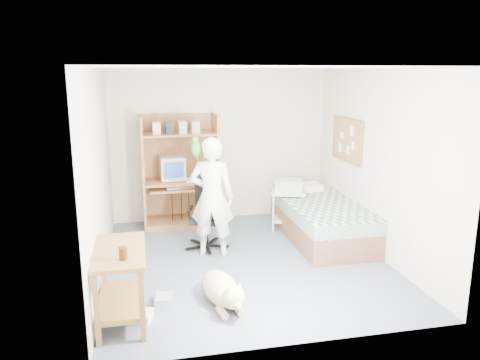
{
  "coord_description": "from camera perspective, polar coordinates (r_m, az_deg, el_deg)",
  "views": [
    {
      "loc": [
        -1.28,
        -5.67,
        2.45
      ],
      "look_at": [
        -0.03,
        0.26,
        1.05
      ],
      "focal_mm": 35.0,
      "sensor_mm": 36.0,
      "label": 1
    }
  ],
  "objects": [
    {
      "name": "printer_cart",
      "position": [
        7.45,
        5.88,
        -2.88
      ],
      "size": [
        0.62,
        0.55,
        0.63
      ],
      "rotation": [
        0.0,
        0.0,
        -0.3
      ],
      "color": "silver",
      "rests_on": "floor"
    },
    {
      "name": "floor",
      "position": [
        6.3,
        0.73,
        -9.85
      ],
      "size": [
        4.0,
        4.0,
        0.0
      ],
      "primitive_type": "plane",
      "color": "#4D5669",
      "rests_on": "ground"
    },
    {
      "name": "computer_hutch",
      "position": [
        7.6,
        -7.3,
        0.54
      ],
      "size": [
        1.2,
        0.63,
        1.8
      ],
      "color": "brown",
      "rests_on": "floor"
    },
    {
      "name": "side_desk",
      "position": [
        4.88,
        -14.36,
        -11.02
      ],
      "size": [
        0.5,
        1.0,
        0.75
      ],
      "color": "brown",
      "rests_on": "floor"
    },
    {
      "name": "wall_right",
      "position": [
        6.56,
        16.29,
        1.96
      ],
      "size": [
        0.02,
        4.0,
        2.5
      ],
      "primitive_type": "cube",
      "color": "beige",
      "rests_on": "floor"
    },
    {
      "name": "bed",
      "position": [
        7.13,
        9.91,
        -4.84
      ],
      "size": [
        1.02,
        2.02,
        0.66
      ],
      "color": "brown",
      "rests_on": "floor"
    },
    {
      "name": "printer",
      "position": [
        7.37,
        5.93,
        -0.63
      ],
      "size": [
        0.5,
        0.43,
        0.18
      ],
      "primitive_type": "cube",
      "rotation": [
        0.0,
        0.0,
        -0.3
      ],
      "color": "#AEAFAA",
      "rests_on": "printer_cart"
    },
    {
      "name": "wall_back",
      "position": [
        7.87,
        -2.46,
        4.23
      ],
      "size": [
        3.6,
        0.02,
        2.5
      ],
      "primitive_type": "cube",
      "color": "beige",
      "rests_on": "floor"
    },
    {
      "name": "wall_left",
      "position": [
        5.82,
        -16.82,
        0.55
      ],
      "size": [
        0.02,
        4.0,
        2.5
      ],
      "primitive_type": "cube",
      "color": "beige",
      "rests_on": "floor"
    },
    {
      "name": "office_chair",
      "position": [
        6.7,
        -4.04,
        -5.28
      ],
      "size": [
        0.56,
        0.56,
        0.98
      ],
      "rotation": [
        0.0,
        0.0,
        -0.32
      ],
      "color": "black",
      "rests_on": "floor"
    },
    {
      "name": "person",
      "position": [
        6.28,
        -3.43,
        -2.08
      ],
      "size": [
        0.69,
        0.56,
        1.63
      ],
      "primitive_type": "imported",
      "rotation": [
        0.0,
        0.0,
        2.82
      ],
      "color": "white",
      "rests_on": "floor"
    },
    {
      "name": "parrot",
      "position": [
        6.13,
        -5.4,
        3.96
      ],
      "size": [
        0.12,
        0.21,
        0.33
      ],
      "rotation": [
        0.0,
        0.0,
        -0.32
      ],
      "color": "#1A8413",
      "rests_on": "person"
    },
    {
      "name": "crt_monitor",
      "position": [
        7.58,
        -8.25,
        1.49
      ],
      "size": [
        0.41,
        0.43,
        0.37
      ],
      "rotation": [
        0.0,
        0.0,
        0.05
      ],
      "color": "beige",
      "rests_on": "computer_hutch"
    },
    {
      "name": "corkboard",
      "position": [
        7.31,
        12.9,
        4.83
      ],
      "size": [
        0.04,
        0.94,
        0.66
      ],
      "color": "#895E3D",
      "rests_on": "wall_right"
    },
    {
      "name": "dog",
      "position": [
        5.16,
        -2.17,
        -13.19
      ],
      "size": [
        0.46,
        1.05,
        0.39
      ],
      "rotation": [
        0.0,
        0.0,
        0.18
      ],
      "color": "#CBB288",
      "rests_on": "floor"
    },
    {
      "name": "ceiling",
      "position": [
        5.81,
        0.8,
        13.51
      ],
      "size": [
        3.6,
        4.0,
        0.02
      ],
      "primitive_type": "cube",
      "color": "white",
      "rests_on": "wall_back"
    },
    {
      "name": "pencil_cup",
      "position": [
        7.55,
        -4.59,
        0.51
      ],
      "size": [
        0.08,
        0.08,
        0.12
      ],
      "primitive_type": "cylinder",
      "color": "gold",
      "rests_on": "computer_hutch"
    },
    {
      "name": "floor_box_b",
      "position": [
        5.31,
        -9.28,
        -14.16
      ],
      "size": [
        0.21,
        0.25,
        0.08
      ],
      "primitive_type": "cube",
      "rotation": [
        0.0,
        0.0,
        -0.17
      ],
      "color": "#ABABA6",
      "rests_on": "floor"
    },
    {
      "name": "keyboard",
      "position": [
        7.48,
        -7.24,
        -0.85
      ],
      "size": [
        0.46,
        0.21,
        0.03
      ],
      "primitive_type": "cube",
      "rotation": [
        0.0,
        0.0,
        0.11
      ],
      "color": "beige",
      "rests_on": "computer_hutch"
    },
    {
      "name": "drink_glass",
      "position": [
        4.52,
        -14.07,
        -8.67
      ],
      "size": [
        0.08,
        0.08,
        0.12
      ],
      "primitive_type": "cylinder",
      "color": "#3B1809",
      "rests_on": "side_desk"
    },
    {
      "name": "floor_box_a",
      "position": [
        5.01,
        -12.2,
        -15.89
      ],
      "size": [
        0.3,
        0.27,
        0.1
      ],
      "primitive_type": "cube",
      "rotation": [
        0.0,
        0.0,
        -0.34
      ],
      "color": "white",
      "rests_on": "floor"
    }
  ]
}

